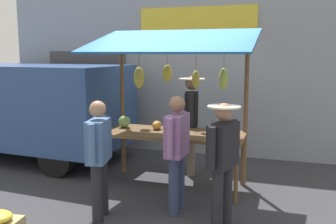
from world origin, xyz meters
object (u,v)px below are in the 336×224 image
(vendor_with_sunhat, at_px, (192,116))
(shopper_in_striped_shirt, at_px, (99,152))
(shopper_with_shopping_bag, at_px, (223,156))
(market_stall, at_px, (173,91))
(parked_van, at_px, (13,102))
(shopper_in_grey_tee, at_px, (177,146))

(vendor_with_sunhat, bearing_deg, shopper_in_striped_shirt, -28.59)
(shopper_with_shopping_bag, xyz_separation_m, shopper_in_striped_shirt, (1.53, 0.24, -0.02))
(shopper_with_shopping_bag, bearing_deg, vendor_with_sunhat, 41.05)
(market_stall, relative_size, shopper_with_shopping_bag, 1.63)
(shopper_in_striped_shirt, relative_size, parked_van, 0.34)
(shopper_with_shopping_bag, height_order, shopper_in_striped_shirt, shopper_with_shopping_bag)
(shopper_with_shopping_bag, relative_size, shopper_in_grey_tee, 0.98)
(shopper_with_shopping_bag, bearing_deg, shopper_in_striped_shirt, 115.33)
(shopper_with_shopping_bag, distance_m, shopper_in_striped_shirt, 1.55)
(shopper_in_striped_shirt, xyz_separation_m, shopper_in_grey_tee, (-0.88, -0.51, 0.02))
(vendor_with_sunhat, xyz_separation_m, parked_van, (3.76, -0.02, 0.10))
(vendor_with_sunhat, xyz_separation_m, shopper_in_striped_shirt, (0.65, 2.19, -0.15))
(vendor_with_sunhat, bearing_deg, market_stall, -21.83)
(shopper_in_striped_shirt, bearing_deg, shopper_in_grey_tee, -71.30)
(market_stall, relative_size, parked_van, 0.55)
(market_stall, xyz_separation_m, parked_van, (3.64, -0.75, -0.41))
(vendor_with_sunhat, height_order, shopper_in_grey_tee, vendor_with_sunhat)
(parked_van, bearing_deg, vendor_with_sunhat, -176.77)
(shopper_in_grey_tee, bearing_deg, market_stall, 21.27)
(vendor_with_sunhat, bearing_deg, shopper_in_grey_tee, -4.27)
(market_stall, distance_m, shopper_in_grey_tee, 1.19)
(vendor_with_sunhat, height_order, shopper_in_striped_shirt, vendor_with_sunhat)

